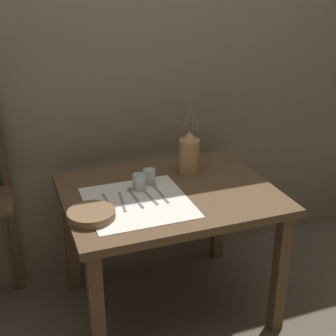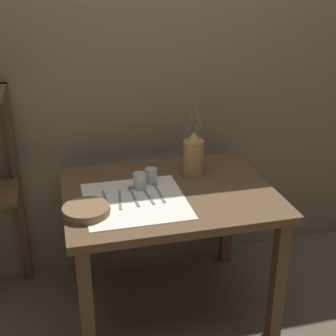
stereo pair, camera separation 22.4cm
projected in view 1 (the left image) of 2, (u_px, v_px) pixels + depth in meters
ground_plane at (169, 306)px, 2.57m from camera, size 12.00×12.00×0.00m
stone_wall_back at (136, 70)px, 2.54m from camera, size 7.00×0.06×2.40m
wooden_table at (169, 208)px, 2.33m from camera, size 1.03×0.81×0.70m
linen_cloth at (138, 202)px, 2.17m from camera, size 0.47×0.48×0.00m
pitcher_with_flowers at (189, 154)px, 2.44m from camera, size 0.11×0.11×0.43m
wooden_bowl at (91, 215)px, 2.03m from camera, size 0.21×0.21×0.04m
glass_tumbler_near at (139, 182)px, 2.28m from camera, size 0.07×0.07×0.08m
glass_tumbler_far at (149, 176)px, 2.35m from camera, size 0.06×0.06×0.08m
knife_center at (108, 203)px, 2.16m from camera, size 0.02×0.20×0.00m
fork_inner at (122, 202)px, 2.17m from camera, size 0.04×0.20×0.00m
spoon_outer at (132, 193)px, 2.25m from camera, size 0.03×0.21×0.02m
fork_outer at (149, 196)px, 2.23m from camera, size 0.03×0.20×0.00m
spoon_inner at (157, 189)px, 2.30m from camera, size 0.02×0.21×0.02m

